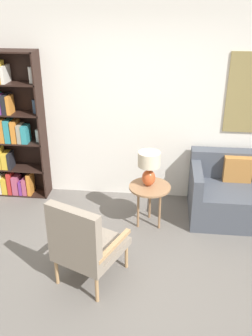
{
  "coord_description": "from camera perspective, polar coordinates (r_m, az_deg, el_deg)",
  "views": [
    {
      "loc": [
        0.39,
        -2.79,
        2.74
      ],
      "look_at": [
        -0.03,
        0.99,
        0.9
      ],
      "focal_mm": 40.0,
      "sensor_mm": 36.0,
      "label": 1
    }
  ],
  "objects": [
    {
      "name": "bookshelf",
      "position": [
        5.39,
        -17.17,
        5.37
      ],
      "size": [
        0.76,
        0.3,
        2.04
      ],
      "color": "black",
      "rests_on": "ground_plane"
    },
    {
      "name": "table_lamp",
      "position": [
        4.48,
        3.52,
        0.48
      ],
      "size": [
        0.27,
        0.27,
        0.44
      ],
      "color": "#C65128",
      "rests_on": "side_table"
    },
    {
      "name": "armchair",
      "position": [
        3.73,
        -6.53,
        -11.23
      ],
      "size": [
        0.78,
        0.82,
        0.96
      ],
      "color": "tan",
      "rests_on": "ground_plane"
    },
    {
      "name": "wall_back",
      "position": [
        5.03,
        1.97,
        9.77
      ],
      "size": [
        6.4,
        0.08,
        2.7
      ],
      "color": "white",
      "rests_on": "ground_plane"
    },
    {
      "name": "ground_plane",
      "position": [
        3.94,
        -1.2,
        -18.39
      ],
      "size": [
        14.0,
        14.0,
        0.0
      ],
      "primitive_type": "plane",
      "color": "#66605B"
    },
    {
      "name": "side_table",
      "position": [
        4.62,
        3.64,
        -3.45
      ],
      "size": [
        0.51,
        0.51,
        0.55
      ],
      "color": "#99704C",
      "rests_on": "ground_plane"
    }
  ]
}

